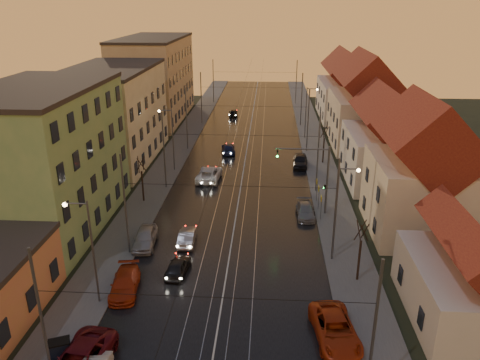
% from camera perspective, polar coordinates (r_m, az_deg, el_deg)
% --- Properties ---
extents(ground, '(160.00, 160.00, 0.00)m').
position_cam_1_polar(ground, '(32.83, -2.68, -17.31)').
color(ground, black).
rests_on(ground, ground).
extents(road, '(16.00, 120.00, 0.04)m').
position_cam_1_polar(road, '(68.71, 0.86, 3.87)').
color(road, black).
rests_on(road, ground).
extents(sidewalk_left, '(4.00, 120.00, 0.15)m').
position_cam_1_polar(sidewalk_left, '(69.86, -7.38, 4.03)').
color(sidewalk_left, '#4C4C4C').
rests_on(sidewalk_left, ground).
extents(sidewalk_right, '(4.00, 120.00, 0.15)m').
position_cam_1_polar(sidewalk_right, '(68.98, 9.20, 3.71)').
color(sidewalk_right, '#4C4C4C').
rests_on(sidewalk_right, ground).
extents(tram_rail_0, '(0.06, 120.00, 0.03)m').
position_cam_1_polar(tram_rail_0, '(68.83, -0.97, 3.93)').
color(tram_rail_0, gray).
rests_on(tram_rail_0, road).
extents(tram_rail_1, '(0.06, 120.00, 0.03)m').
position_cam_1_polar(tram_rail_1, '(68.74, 0.22, 3.91)').
color(tram_rail_1, gray).
rests_on(tram_rail_1, road).
extents(tram_rail_2, '(0.06, 120.00, 0.03)m').
position_cam_1_polar(tram_rail_2, '(68.67, 1.50, 3.88)').
color(tram_rail_2, gray).
rests_on(tram_rail_2, road).
extents(tram_rail_3, '(0.06, 120.00, 0.03)m').
position_cam_1_polar(tram_rail_3, '(68.64, 2.70, 3.86)').
color(tram_rail_3, gray).
rests_on(tram_rail_3, road).
extents(apartment_left_1, '(10.00, 18.00, 13.00)m').
position_cam_1_polar(apartment_left_1, '(46.69, -22.77, 2.11)').
color(apartment_left_1, '#66955F').
rests_on(apartment_left_1, ground).
extents(apartment_left_2, '(10.00, 20.00, 12.00)m').
position_cam_1_polar(apartment_left_2, '(64.62, -15.21, 7.51)').
color(apartment_left_2, '#B9B48F').
rests_on(apartment_left_2, ground).
extents(apartment_left_3, '(10.00, 24.00, 14.00)m').
position_cam_1_polar(apartment_left_3, '(87.08, -10.36, 11.94)').
color(apartment_left_3, tan).
rests_on(apartment_left_3, ground).
extents(house_right_0, '(8.16, 10.20, 5.80)m').
position_cam_1_polar(house_right_0, '(35.47, 26.65, -10.89)').
color(house_right_0, beige).
rests_on(house_right_0, ground).
extents(house_right_1, '(8.67, 10.20, 10.80)m').
position_cam_1_polar(house_right_1, '(45.41, 21.22, 0.41)').
color(house_right_1, beige).
rests_on(house_right_1, ground).
extents(house_right_2, '(9.18, 12.24, 9.20)m').
position_cam_1_polar(house_right_2, '(57.53, 17.49, 4.23)').
color(house_right_2, beige).
rests_on(house_right_2, ground).
extents(house_right_3, '(9.18, 14.28, 11.50)m').
position_cam_1_polar(house_right_3, '(71.46, 14.91, 8.63)').
color(house_right_3, beige).
rests_on(house_right_3, ground).
extents(house_right_4, '(9.18, 16.32, 10.00)m').
position_cam_1_polar(house_right_4, '(89.00, 12.75, 10.68)').
color(house_right_4, beige).
rests_on(house_right_4, ground).
extents(catenary_pole_l_0, '(0.16, 0.16, 9.00)m').
position_cam_1_polar(catenary_pole_l_0, '(27.76, -22.96, -15.75)').
color(catenary_pole_l_0, '#595B60').
rests_on(catenary_pole_l_0, ground).
extents(catenary_pole_r_0, '(0.16, 0.16, 9.00)m').
position_cam_1_polar(catenary_pole_r_0, '(25.80, 15.94, -17.88)').
color(catenary_pole_r_0, '#595B60').
rests_on(catenary_pole_r_0, ground).
extents(catenary_pole_l_1, '(0.16, 0.16, 9.00)m').
position_cam_1_polar(catenary_pole_l_1, '(39.78, -13.82, -3.08)').
color(catenary_pole_l_1, '#595B60').
rests_on(catenary_pole_l_1, ground).
extents(catenary_pole_r_1, '(0.16, 0.16, 9.00)m').
position_cam_1_polar(catenary_pole_r_1, '(38.43, 11.55, -3.77)').
color(catenary_pole_r_1, '#595B60').
rests_on(catenary_pole_r_1, ground).
extents(catenary_pole_l_2, '(0.16, 0.16, 9.00)m').
position_cam_1_polar(catenary_pole_l_2, '(53.33, -9.25, 3.50)').
color(catenary_pole_l_2, '#595B60').
rests_on(catenary_pole_l_2, ground).
extents(catenary_pole_r_2, '(0.16, 0.16, 9.00)m').
position_cam_1_polar(catenary_pole_r_2, '(52.33, 9.49, 3.14)').
color(catenary_pole_r_2, '#595B60').
rests_on(catenary_pole_r_2, ground).
extents(catenary_pole_l_3, '(0.16, 0.16, 9.00)m').
position_cam_1_polar(catenary_pole_l_3, '(67.49, -6.53, 7.36)').
color(catenary_pole_l_3, '#595B60').
rests_on(catenary_pole_l_3, ground).
extents(catenary_pole_r_3, '(0.16, 0.16, 9.00)m').
position_cam_1_polar(catenary_pole_r_3, '(66.71, 8.30, 7.11)').
color(catenary_pole_r_3, '#595B60').
rests_on(catenary_pole_r_3, ground).
extents(catenary_pole_l_4, '(0.16, 0.16, 9.00)m').
position_cam_1_polar(catenary_pole_l_4, '(81.96, -4.75, 9.86)').
color(catenary_pole_l_4, '#595B60').
rests_on(catenary_pole_l_4, ground).
extents(catenary_pole_r_4, '(0.16, 0.16, 9.00)m').
position_cam_1_polar(catenary_pole_r_4, '(81.31, 7.52, 9.67)').
color(catenary_pole_r_4, '#595B60').
rests_on(catenary_pole_r_4, ground).
extents(catenary_pole_l_5, '(0.16, 0.16, 9.00)m').
position_cam_1_polar(catenary_pole_l_5, '(99.52, -3.27, 11.89)').
color(catenary_pole_l_5, '#595B60').
rests_on(catenary_pole_l_5, ground).
extents(catenary_pole_r_5, '(0.16, 0.16, 9.00)m').
position_cam_1_polar(catenary_pole_r_5, '(98.99, 6.88, 11.73)').
color(catenary_pole_r_5, '#595B60').
rests_on(catenary_pole_r_5, ground).
extents(street_lamp_0, '(1.75, 0.32, 8.00)m').
position_cam_1_polar(street_lamp_0, '(33.87, -18.08, -7.27)').
color(street_lamp_0, '#595B60').
rests_on(street_lamp_0, ground).
extents(street_lamp_1, '(1.75, 0.32, 8.00)m').
position_cam_1_polar(street_lamp_1, '(39.25, 12.14, -2.66)').
color(street_lamp_1, '#595B60').
rests_on(street_lamp_1, ground).
extents(street_lamp_2, '(1.75, 0.32, 8.00)m').
position_cam_1_polar(street_lamp_2, '(58.94, -8.51, 5.63)').
color(street_lamp_2, '#595B60').
rests_on(street_lamp_2, ground).
extents(street_lamp_3, '(1.75, 0.32, 8.00)m').
position_cam_1_polar(street_lamp_3, '(73.46, 8.31, 8.71)').
color(street_lamp_3, '#595B60').
rests_on(street_lamp_3, ground).
extents(traffic_light_mast, '(5.30, 0.32, 7.20)m').
position_cam_1_polar(traffic_light_mast, '(46.58, 9.43, 1.00)').
color(traffic_light_mast, '#595B60').
rests_on(traffic_light_mast, ground).
extents(bare_tree_0, '(1.09, 1.09, 5.11)m').
position_cam_1_polar(bare_tree_0, '(50.71, -11.83, -0.03)').
color(bare_tree_0, black).
rests_on(bare_tree_0, ground).
extents(bare_tree_1, '(1.09, 1.09, 5.11)m').
position_cam_1_polar(bare_tree_1, '(36.97, 14.40, -8.58)').
color(bare_tree_1, black).
rests_on(bare_tree_1, ground).
extents(bare_tree_2, '(1.09, 1.09, 5.11)m').
position_cam_1_polar(bare_tree_2, '(62.62, 10.18, 4.16)').
color(bare_tree_2, black).
rests_on(bare_tree_2, ground).
extents(driving_car_0, '(1.85, 3.85, 1.27)m').
position_cam_1_polar(driving_car_0, '(38.04, -7.58, -10.38)').
color(driving_car_0, black).
rests_on(driving_car_0, ground).
extents(driving_car_1, '(1.52, 3.96, 1.29)m').
position_cam_1_polar(driving_car_1, '(42.30, -6.44, -6.86)').
color(driving_car_1, '#9B9BA0').
rests_on(driving_car_1, ground).
extents(driving_car_2, '(2.87, 5.74, 1.56)m').
position_cam_1_polar(driving_car_2, '(56.48, -3.78, 0.75)').
color(driving_car_2, silver).
rests_on(driving_car_2, ground).
extents(driving_car_3, '(2.39, 4.78, 1.33)m').
position_cam_1_polar(driving_car_3, '(66.53, -1.42, 3.86)').
color(driving_car_3, '#171F46').
rests_on(driving_car_3, ground).
extents(driving_car_4, '(1.93, 4.05, 1.34)m').
position_cam_1_polar(driving_car_4, '(88.18, -0.83, 8.19)').
color(driving_car_4, black).
rests_on(driving_car_4, ground).
extents(parked_left_2, '(2.53, 4.92, 1.37)m').
position_cam_1_polar(parked_left_2, '(36.60, -13.86, -12.16)').
color(parked_left_2, '#A42D10').
rests_on(parked_left_2, ground).
extents(parked_left_3, '(2.19, 4.70, 1.56)m').
position_cam_1_polar(parked_left_3, '(42.41, -11.50, -6.90)').
color(parked_left_3, '#9E9FA4').
rests_on(parked_left_3, ground).
extents(parked_right_0, '(3.21, 5.78, 1.53)m').
position_cam_1_polar(parked_right_0, '(31.89, 11.50, -17.38)').
color(parked_right_0, '#AC3111').
rests_on(parked_right_0, ground).
extents(parked_right_1, '(1.84, 4.34, 1.25)m').
position_cam_1_polar(parked_right_1, '(47.44, 7.97, -3.73)').
color(parked_right_1, gray).
rests_on(parked_right_1, ground).
extents(parked_right_2, '(2.10, 4.63, 1.54)m').
position_cam_1_polar(parked_right_2, '(61.55, 7.35, 2.35)').
color(parked_right_2, black).
rests_on(parked_right_2, ground).
extents(dumpster, '(1.42, 1.20, 1.10)m').
position_cam_1_polar(dumpster, '(31.87, -21.09, -18.73)').
color(dumpster, black).
rests_on(dumpster, sidewalk_left).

